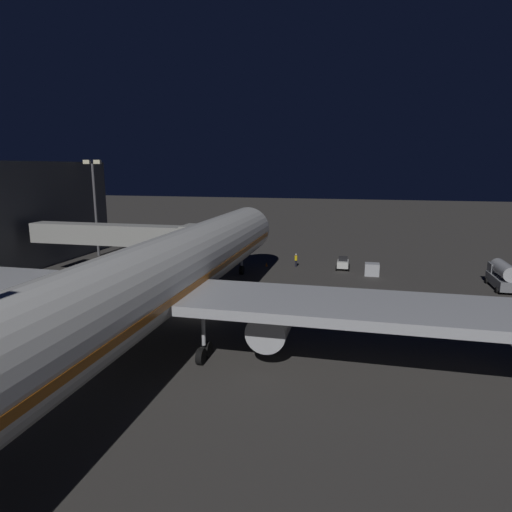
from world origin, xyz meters
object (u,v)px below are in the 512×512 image
object	(u,v)px
airliner_at_gate	(140,289)
pushback_tug	(343,264)
fuel_tanker	(503,275)
traffic_cone_nose_starboard	(237,263)
ground_crew_under_port_wing	(296,260)
traffic_cone_nose_port	(267,264)
baggage_container_near_belt	(372,269)
jet_bridge	(131,235)
apron_floodlight_mast	(95,200)

from	to	relation	value
airliner_at_gate	pushback_tug	bearing A→B (deg)	-111.20
fuel_tanker	traffic_cone_nose_starboard	xyz separation A→B (m)	(33.46, -5.13, -1.37)
ground_crew_under_port_wing	traffic_cone_nose_port	world-z (taller)	ground_crew_under_port_wing
baggage_container_near_belt	traffic_cone_nose_port	xyz separation A→B (m)	(14.48, -2.16, -0.53)
pushback_tug	baggage_container_near_belt	world-z (taller)	pushback_tug
baggage_container_near_belt	traffic_cone_nose_port	bearing A→B (deg)	-8.47
jet_bridge	fuel_tanker	xyz separation A→B (m)	(-44.02, -5.79, -3.91)
jet_bridge	traffic_cone_nose_port	bearing A→B (deg)	-143.86
apron_floodlight_mast	traffic_cone_nose_port	world-z (taller)	apron_floodlight_mast
apron_floodlight_mast	traffic_cone_nose_starboard	bearing A→B (deg)	176.60
airliner_at_gate	traffic_cone_nose_port	world-z (taller)	airliner_at_gate
baggage_container_near_belt	traffic_cone_nose_starboard	size ratio (longest dim) A/B	3.34
apron_floodlight_mast	ground_crew_under_port_wing	size ratio (longest dim) A/B	7.90
pushback_tug	fuel_tanker	xyz separation A→B (m)	(-18.41, 5.47, 0.87)
pushback_tug	ground_crew_under_port_wing	size ratio (longest dim) A/B	1.23
fuel_tanker	ground_crew_under_port_wing	xyz separation A→B (m)	(24.96, -5.79, -0.60)
apron_floodlight_mast	pushback_tug	bearing A→B (deg)	178.44
jet_bridge	traffic_cone_nose_port	size ratio (longest dim) A/B	43.62
apron_floodlight_mast	pushback_tug	size ratio (longest dim) A/B	6.44
apron_floodlight_mast	ground_crew_under_port_wing	xyz separation A→B (m)	(-31.80, 0.72, -7.82)
airliner_at_gate	jet_bridge	bearing A→B (deg)	-59.75
jet_bridge	pushback_tug	bearing A→B (deg)	-156.26
baggage_container_near_belt	traffic_cone_nose_starboard	distance (m)	19.01
baggage_container_near_belt	pushback_tug	bearing A→B (deg)	-33.14
jet_bridge	apron_floodlight_mast	bearing A→B (deg)	-44.01
fuel_tanker	baggage_container_near_belt	xyz separation A→B (m)	(14.58, -2.98, -0.84)
traffic_cone_nose_starboard	apron_floodlight_mast	bearing A→B (deg)	-3.40
pushback_tug	ground_crew_under_port_wing	bearing A→B (deg)	-2.80
pushback_tug	traffic_cone_nose_starboard	size ratio (longest dim) A/B	4.22
jet_bridge	pushback_tug	distance (m)	28.39
baggage_container_near_belt	ground_crew_under_port_wing	xyz separation A→B (m)	(10.38, -2.82, 0.24)
jet_bridge	traffic_cone_nose_starboard	bearing A→B (deg)	-134.03
airliner_at_gate	ground_crew_under_port_wing	bearing A→B (deg)	-100.66
baggage_container_near_belt	airliner_at_gate	bearing A→B (deg)	61.44
jet_bridge	pushback_tug	xyz separation A→B (m)	(-25.62, -11.26, -4.78)
airliner_at_gate	baggage_container_near_belt	world-z (taller)	airliner_at_gate
jet_bridge	ground_crew_under_port_wing	xyz separation A→B (m)	(-19.06, -11.59, -4.51)
fuel_tanker	traffic_cone_nose_starboard	size ratio (longest dim) A/B	11.28
traffic_cone_nose_starboard	traffic_cone_nose_port	bearing A→B (deg)	180.00
baggage_container_near_belt	traffic_cone_nose_starboard	xyz separation A→B (m)	(18.88, -2.16, -0.53)
apron_floodlight_mast	traffic_cone_nose_starboard	distance (m)	24.87
pushback_tug	apron_floodlight_mast	bearing A→B (deg)	-1.56
airliner_at_gate	fuel_tanker	size ratio (longest dim) A/B	11.09
jet_bridge	baggage_container_near_belt	xyz separation A→B (m)	(-29.44, -8.77, -4.75)
jet_bridge	apron_floodlight_mast	world-z (taller)	apron_floodlight_mast
fuel_tanker	ground_crew_under_port_wing	bearing A→B (deg)	-13.07
ground_crew_under_port_wing	jet_bridge	bearing A→B (deg)	31.29
ground_crew_under_port_wing	traffic_cone_nose_port	distance (m)	4.22
airliner_at_gate	traffic_cone_nose_starboard	xyz separation A→B (m)	(2.20, -32.80, -5.19)
traffic_cone_nose_starboard	ground_crew_under_port_wing	bearing A→B (deg)	-175.56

